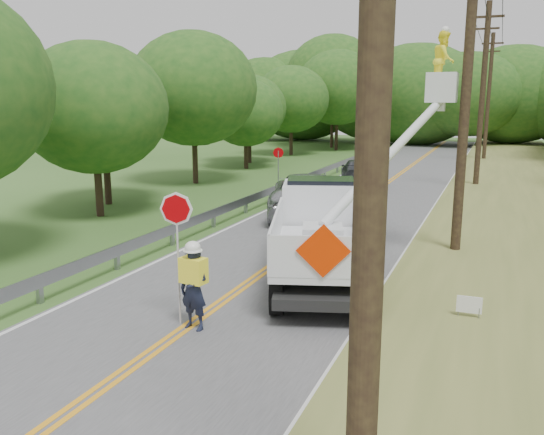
% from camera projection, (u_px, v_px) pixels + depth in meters
% --- Properties ---
extents(ground, '(140.00, 140.00, 0.00)m').
position_uv_depth(ground, '(160.00, 347.00, 11.17)').
color(ground, '#325620').
rests_on(ground, ground).
extents(road, '(7.20, 96.00, 0.03)m').
position_uv_depth(road, '(342.00, 216.00, 23.86)').
color(road, '#504F52').
rests_on(road, ground).
extents(guardrail, '(0.18, 48.00, 0.77)m').
position_uv_depth(guardrail, '(264.00, 194.00, 26.05)').
color(guardrail, gray).
rests_on(guardrail, ground).
extents(utility_poles, '(1.60, 43.30, 10.00)m').
position_uv_depth(utility_poles, '(477.00, 91.00, 23.66)').
color(utility_poles, black).
rests_on(utility_poles, ground).
extents(tall_grass_verge, '(7.00, 96.00, 0.30)m').
position_uv_depth(tall_grass_verge, '(522.00, 226.00, 21.21)').
color(tall_grass_verge, olive).
rests_on(tall_grass_verge, ground).
extents(treeline_left, '(10.40, 54.39, 11.56)m').
position_uv_depth(treeline_left, '(275.00, 89.00, 42.71)').
color(treeline_left, '#332319').
rests_on(treeline_left, ground).
extents(treeline_horizon, '(57.48, 15.62, 12.47)m').
position_uv_depth(treeline_horizon, '(462.00, 95.00, 60.24)').
color(treeline_horizon, '#1F4F1A').
rests_on(treeline_horizon, ground).
extents(flagger, '(1.15, 0.52, 2.96)m').
position_uv_depth(flagger, '(193.00, 282.00, 11.84)').
color(flagger, '#191E33').
rests_on(flagger, road).
extents(bucket_truck, '(5.18, 7.85, 6.87)m').
position_uv_depth(bucket_truck, '(330.00, 217.00, 16.08)').
color(bucket_truck, black).
rests_on(bucket_truck, road).
extents(suv_silver, '(4.86, 7.16, 1.82)m').
position_uv_depth(suv_silver, '(307.00, 194.00, 23.80)').
color(suv_silver, '#A4A7AA').
rests_on(suv_silver, road).
extents(suv_darkgrey, '(3.27, 5.29, 1.43)m').
position_uv_depth(suv_darkgrey, '(358.00, 171.00, 33.05)').
color(suv_darkgrey, '#3B3E43').
rests_on(suv_darkgrey, road).
extents(stop_sign_permanent, '(0.52, 0.19, 2.55)m').
position_uv_depth(stop_sign_permanent, '(278.00, 164.00, 28.22)').
color(stop_sign_permanent, gray).
rests_on(stop_sign_permanent, ground).
extents(yard_sign, '(0.53, 0.05, 0.76)m').
position_uv_depth(yard_sign, '(469.00, 306.00, 11.90)').
color(yard_sign, white).
rests_on(yard_sign, ground).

